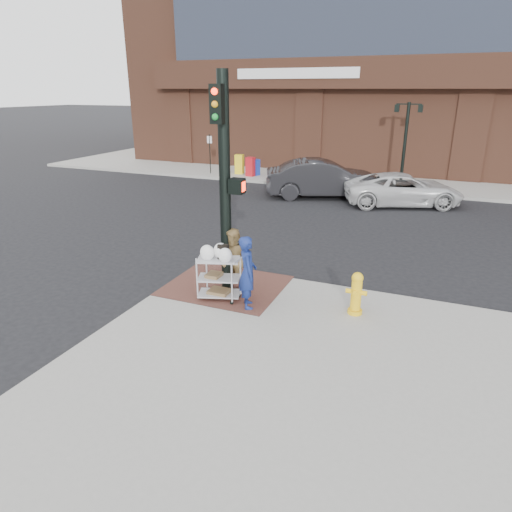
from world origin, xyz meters
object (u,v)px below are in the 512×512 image
at_px(woman_blue, 248,272).
at_px(sedan_dark, 323,179).
at_px(traffic_signal_pole, 225,180).
at_px(fire_hydrant, 356,293).
at_px(utility_cart, 219,274).
at_px(lamp_post, 406,134).
at_px(minivan_white, 403,189).
at_px(pedestrian_tan, 234,260).

xyz_separation_m(woman_blue, sedan_dark, (-1.47, 12.06, -0.11)).
bearing_deg(traffic_signal_pole, fire_hydrant, -2.20).
distance_m(utility_cart, fire_hydrant, 3.11).
bearing_deg(woman_blue, lamp_post, -35.90).
distance_m(traffic_signal_pole, fire_hydrant, 3.83).
bearing_deg(utility_cart, lamp_post, 81.29).
bearing_deg(utility_cart, traffic_signal_pole, 95.97).
relative_size(lamp_post, woman_blue, 2.42).
bearing_deg(minivan_white, traffic_signal_pole, 144.58).
bearing_deg(lamp_post, fire_hydrant, -87.55).
relative_size(woman_blue, pedestrian_tan, 1.07).
height_order(traffic_signal_pole, woman_blue, traffic_signal_pole).
bearing_deg(utility_cart, pedestrian_tan, 75.70).
relative_size(utility_cart, fire_hydrant, 1.38).
relative_size(lamp_post, sedan_dark, 0.76).
bearing_deg(utility_cart, minivan_white, 76.04).
bearing_deg(sedan_dark, pedestrian_tan, 161.60).
distance_m(sedan_dark, fire_hydrant, 12.07).
bearing_deg(lamp_post, sedan_dark, -128.63).
bearing_deg(sedan_dark, lamp_post, -61.15).
relative_size(pedestrian_tan, utility_cart, 1.17).
height_order(lamp_post, traffic_signal_pole, traffic_signal_pole).
height_order(woman_blue, minivan_white, woman_blue).
height_order(traffic_signal_pole, minivan_white, traffic_signal_pole).
relative_size(lamp_post, utility_cart, 3.04).
height_order(pedestrian_tan, utility_cart, pedestrian_tan).
bearing_deg(traffic_signal_pole, utility_cart, -84.03).
distance_m(lamp_post, sedan_dark, 5.26).
relative_size(pedestrian_tan, sedan_dark, 0.29).
distance_m(lamp_post, utility_cart, 16.08).
xyz_separation_m(lamp_post, fire_hydrant, (0.66, -15.35, -1.98)).
bearing_deg(lamp_post, woman_blue, -95.83).
bearing_deg(fire_hydrant, traffic_signal_pole, 177.80).
xyz_separation_m(lamp_post, traffic_signal_pole, (-2.48, -15.23, 0.21)).
bearing_deg(traffic_signal_pole, woman_blue, -39.98).
height_order(lamp_post, sedan_dark, lamp_post).
height_order(traffic_signal_pole, pedestrian_tan, traffic_signal_pole).
bearing_deg(pedestrian_tan, lamp_post, 95.87).
bearing_deg(pedestrian_tan, traffic_signal_pole, -170.64).
bearing_deg(lamp_post, minivan_white, -83.21).
distance_m(traffic_signal_pole, minivan_white, 11.72).
height_order(sedan_dark, fire_hydrant, sedan_dark).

